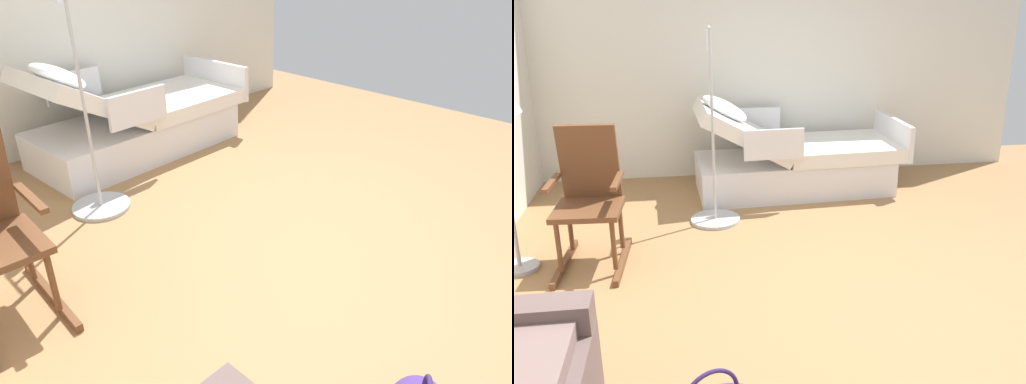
{
  "view_description": "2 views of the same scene",
  "coord_description": "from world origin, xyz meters",
  "views": [
    {
      "loc": [
        -1.73,
        2.28,
        1.85
      ],
      "look_at": [
        -0.15,
        0.66,
        0.65
      ],
      "focal_mm": 33.31,
      "sensor_mm": 36.0,
      "label": 1
    },
    {
      "loc": [
        -3.48,
        1.05,
        2.0
      ],
      "look_at": [
        0.27,
        0.49,
        0.65
      ],
      "focal_mm": 40.88,
      "sensor_mm": 36.0,
      "label": 2
    }
  ],
  "objects": [
    {
      "name": "side_wall",
      "position": [
        2.81,
        0.0,
        1.35
      ],
      "size": [
        0.1,
        5.36,
        2.7
      ],
      "primitive_type": "cube",
      "color": "silver",
      "rests_on": "ground"
    },
    {
      "name": "iv_pole",
      "position": [
        1.39,
        0.81,
        0.25
      ],
      "size": [
        0.44,
        0.44,
        1.69
      ],
      "color": "#B2B5BA",
      "rests_on": "ground"
    },
    {
      "name": "rocking_chair",
      "position": [
        0.72,
        1.77,
        0.5
      ],
      "size": [
        0.78,
        0.52,
        1.05
      ],
      "color": "brown",
      "rests_on": "ground"
    },
    {
      "name": "hospital_bed",
      "position": [
        2.13,
        -0.04,
        0.31
      ],
      "size": [
        1.09,
        2.11,
        1.06
      ],
      "color": "silver",
      "rests_on": "ground"
    },
    {
      "name": "ground_plane",
      "position": [
        0.0,
        0.0,
        0.0
      ],
      "size": [
        6.9,
        6.9,
        0.0
      ],
      "primitive_type": "plane",
      "color": "#9E7247"
    }
  ]
}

